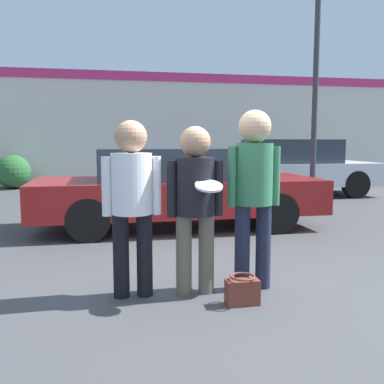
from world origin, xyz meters
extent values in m
plane|color=#3F3F42|center=(0.00, 0.00, 0.00)|extent=(56.00, 56.00, 0.00)
cube|color=silver|center=(0.00, 10.84, 1.91)|extent=(24.00, 0.18, 3.82)
cube|color=#CC2D6B|center=(0.00, 10.73, 3.67)|extent=(24.00, 0.04, 0.30)
cylinder|color=black|center=(-0.87, -0.11, 0.40)|extent=(0.15, 0.15, 0.79)
cylinder|color=black|center=(-0.65, -0.11, 0.40)|extent=(0.15, 0.15, 0.79)
cylinder|color=silver|center=(-0.76, -0.11, 1.08)|extent=(0.38, 0.38, 0.56)
cylinder|color=silver|center=(-0.99, -0.11, 1.05)|extent=(0.09, 0.09, 0.55)
cylinder|color=silver|center=(-0.53, -0.11, 1.05)|extent=(0.09, 0.09, 0.55)
sphere|color=tan|center=(-0.76, -0.11, 1.51)|extent=(0.30, 0.30, 0.30)
cylinder|color=#665B4C|center=(-0.28, -0.15, 0.39)|extent=(0.15, 0.15, 0.77)
cylinder|color=#665B4C|center=(-0.06, -0.15, 0.39)|extent=(0.15, 0.15, 0.77)
cylinder|color=black|center=(-0.17, -0.15, 1.04)|extent=(0.37, 0.37, 0.55)
cylinder|color=black|center=(-0.39, -0.15, 1.02)|extent=(0.09, 0.09, 0.53)
cylinder|color=black|center=(0.06, -0.15, 1.02)|extent=(0.09, 0.09, 0.53)
sphere|color=tan|center=(-0.17, -0.15, 1.46)|extent=(0.29, 0.29, 0.29)
cylinder|color=silver|center=(-0.10, -0.41, 1.07)|extent=(0.25, 0.24, 0.10)
cylinder|color=#1E2338|center=(0.31, -0.13, 0.42)|extent=(0.15, 0.15, 0.85)
cylinder|color=#1E2338|center=(0.53, -0.13, 0.42)|extent=(0.15, 0.15, 0.85)
cylinder|color=#33724C|center=(0.42, -0.13, 1.15)|extent=(0.36, 0.36, 0.60)
cylinder|color=#33724C|center=(0.20, -0.13, 1.13)|extent=(0.09, 0.09, 0.58)
cylinder|color=#33724C|center=(0.65, -0.13, 1.13)|extent=(0.09, 0.09, 0.58)
sphere|color=tan|center=(0.42, -0.13, 1.61)|extent=(0.32, 0.32, 0.32)
cube|color=maroon|center=(0.22, 3.08, 0.56)|extent=(4.77, 1.83, 0.56)
cube|color=#28333D|center=(0.12, 3.08, 1.09)|extent=(2.48, 1.57, 0.51)
cylinder|color=black|center=(1.70, 3.90, 0.32)|extent=(0.65, 0.22, 0.65)
cylinder|color=black|center=(1.70, 2.27, 0.32)|extent=(0.65, 0.22, 0.65)
cylinder|color=black|center=(-1.26, 3.90, 0.32)|extent=(0.65, 0.22, 0.65)
cylinder|color=black|center=(-1.26, 2.27, 0.32)|extent=(0.65, 0.22, 0.65)
cube|color=silver|center=(4.01, 6.71, 0.60)|extent=(4.44, 1.83, 0.60)
cube|color=#28333D|center=(3.92, 6.71, 1.21)|extent=(2.31, 1.58, 0.62)
cylinder|color=black|center=(5.38, 7.53, 0.36)|extent=(0.72, 0.22, 0.72)
cylinder|color=black|center=(5.38, 5.89, 0.36)|extent=(0.72, 0.22, 0.72)
cylinder|color=black|center=(2.63, 7.53, 0.36)|extent=(0.72, 0.22, 0.72)
cylinder|color=black|center=(2.63, 5.89, 0.36)|extent=(0.72, 0.22, 0.72)
cylinder|color=#38383D|center=(3.43, 4.49, 2.91)|extent=(0.12, 0.12, 5.83)
sphere|color=#285B2D|center=(-3.81, 10.12, 0.53)|extent=(1.06, 1.06, 1.06)
cube|color=brown|center=(0.19, -0.53, 0.11)|extent=(0.30, 0.14, 0.23)
torus|color=brown|center=(0.19, -0.53, 0.26)|extent=(0.23, 0.23, 0.02)
camera|label=1|loc=(-1.00, -4.07, 1.46)|focal=40.00mm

